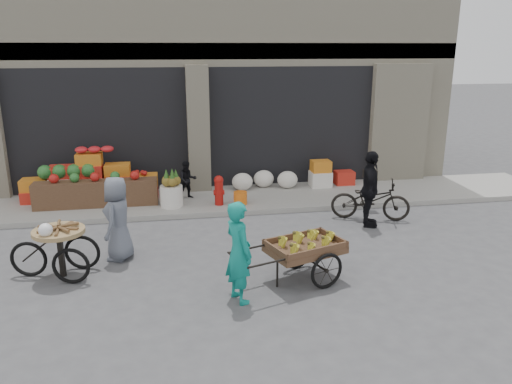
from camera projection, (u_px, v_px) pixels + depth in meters
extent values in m
plane|color=#424244|center=(220.00, 276.00, 8.40)|extent=(80.00, 80.00, 0.00)
cube|color=gray|center=(203.00, 201.00, 12.26)|extent=(18.00, 2.20, 0.12)
cube|color=beige|center=(190.00, 54.00, 15.17)|extent=(14.00, 6.00, 7.00)
cube|color=gray|center=(195.00, 51.00, 12.45)|extent=(14.00, 0.30, 0.40)
cube|color=black|center=(102.00, 127.00, 13.20)|extent=(4.40, 1.60, 3.10)
cube|color=black|center=(285.00, 122.00, 14.01)|extent=(4.40, 1.60, 3.10)
cube|color=beige|center=(198.00, 129.00, 12.80)|extent=(0.55, 0.80, 3.22)
cube|color=brown|center=(96.00, 193.00, 11.62)|extent=(2.80, 0.45, 0.60)
sphere|color=#1E5923|center=(67.00, 171.00, 11.85)|extent=(0.34, 0.34, 0.34)
cylinder|color=silver|center=(172.00, 196.00, 11.58)|extent=(0.52, 0.52, 0.50)
cylinder|color=#A5140F|center=(219.00, 193.00, 11.71)|extent=(0.20, 0.20, 0.56)
sphere|color=#A5140F|center=(219.00, 180.00, 11.62)|extent=(0.22, 0.22, 0.22)
cylinder|color=orange|center=(240.00, 198.00, 11.78)|extent=(0.32, 0.32, 0.30)
ellipsoid|color=silver|center=(265.00, 181.00, 13.03)|extent=(1.70, 0.60, 0.44)
imported|color=black|center=(187.00, 180.00, 12.15)|extent=(0.51, 0.43, 0.93)
cube|color=brown|center=(305.00, 249.00, 8.11)|extent=(1.38, 1.12, 0.11)
torus|color=black|center=(327.00, 271.00, 7.89)|extent=(0.58, 0.25, 0.60)
torus|color=black|center=(297.00, 252.00, 8.60)|extent=(0.58, 0.25, 0.60)
cylinder|color=black|center=(277.00, 273.00, 7.95)|extent=(0.04, 0.04, 0.49)
imported|color=#107F73|center=(239.00, 252.00, 7.39)|extent=(0.56, 0.67, 1.57)
cylinder|color=#9E7F51|center=(59.00, 231.00, 8.17)|extent=(0.96, 0.96, 0.07)
cube|color=black|center=(61.00, 254.00, 8.28)|extent=(0.09, 0.09, 0.80)
torus|color=black|center=(71.00, 266.00, 8.04)|extent=(0.62, 0.16, 0.62)
torus|color=black|center=(82.00, 252.00, 8.58)|extent=(0.62, 0.16, 0.62)
torus|color=black|center=(29.00, 259.00, 8.30)|extent=(0.62, 0.16, 0.62)
imported|color=slate|center=(118.00, 219.00, 8.89)|extent=(0.67, 0.85, 1.53)
imported|color=black|center=(370.00, 200.00, 11.03)|extent=(1.82, 1.15, 0.90)
imported|color=black|center=(370.00, 189.00, 10.52)|extent=(0.70, 1.04, 1.63)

